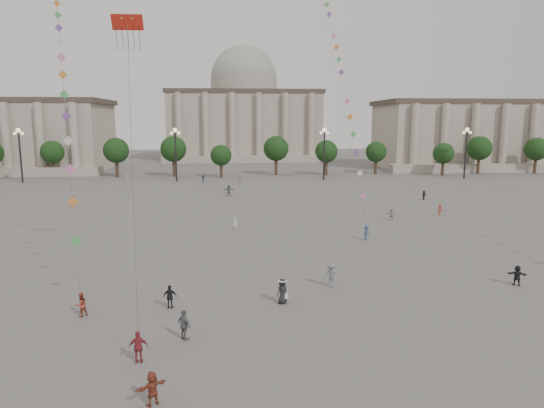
{
  "coord_description": "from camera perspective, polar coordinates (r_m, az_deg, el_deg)",
  "views": [
    {
      "loc": [
        -3.28,
        -28.22,
        12.08
      ],
      "look_at": [
        -0.17,
        12.0,
        5.12
      ],
      "focal_mm": 32.0,
      "sensor_mm": 36.0,
      "label": 1
    }
  ],
  "objects": [
    {
      "name": "hat_person",
      "position": [
        32.82,
        1.24,
        -10.14
      ],
      "size": [
        0.99,
        0.95,
        1.7
      ],
      "color": "black",
      "rests_on": "ground"
    },
    {
      "name": "lamp_post_far_west",
      "position": [
        106.82,
        -27.58,
        6.16
      ],
      "size": [
        2.0,
        0.9,
        10.65
      ],
      "color": "#262628",
      "rests_on": "ground"
    },
    {
      "name": "person_crowd_4",
      "position": [
        96.63,
        -3.76,
        3.12
      ],
      "size": [
        1.55,
        1.51,
        1.77
      ],
      "primitive_type": "imported",
      "rotation": [
        0.0,
        0.0,
        3.9
      ],
      "color": "beige",
      "rests_on": "ground"
    },
    {
      "name": "person_crowd_13",
      "position": [
        54.0,
        -4.4,
        -2.36
      ],
      "size": [
        0.64,
        0.55,
        1.48
      ],
      "primitive_type": "imported",
      "rotation": [
        0.0,
        0.0,
        2.69
      ],
      "color": "silver",
      "rests_on": "ground"
    },
    {
      "name": "person_crowd_10",
      "position": [
        99.17,
        -16.77,
        2.88
      ],
      "size": [
        0.65,
        0.74,
        1.71
      ],
      "primitive_type": "imported",
      "rotation": [
        0.0,
        0.0,
        2.05
      ],
      "color": "beige",
      "rests_on": "ground"
    },
    {
      "name": "hall_east",
      "position": [
        145.1,
        28.48,
        7.18
      ],
      "size": [
        84.0,
        26.22,
        17.2
      ],
      "color": "#A5998A",
      "rests_on": "ground"
    },
    {
      "name": "tourist_2",
      "position": [
        22.77,
        -13.9,
        -20.31
      ],
      "size": [
        1.42,
        1.17,
        1.53
      ],
      "primitive_type": "imported",
      "rotation": [
        0.0,
        0.0,
        3.74
      ],
      "color": "brown",
      "rests_on": "ground"
    },
    {
      "name": "kite_flyer_0",
      "position": [
        32.99,
        -21.55,
        -10.96
      ],
      "size": [
        0.95,
        0.95,
        1.55
      ],
      "primitive_type": "imported",
      "rotation": [
        0.0,
        0.0,
        3.93
      ],
      "color": "#993B29",
      "rests_on": "ground"
    },
    {
      "name": "person_crowd_8",
      "position": [
        65.67,
        19.15,
        -0.67
      ],
      "size": [
        1.1,
        0.79,
        1.53
      ],
      "primitive_type": "imported",
      "rotation": [
        0.0,
        0.0,
        0.25
      ],
      "color": "#A0452B",
      "rests_on": "ground"
    },
    {
      "name": "lamp_post_far_east",
      "position": [
        109.55,
        21.89,
        6.62
      ],
      "size": [
        2.0,
        0.9,
        10.65
      ],
      "color": "#262628",
      "rests_on": "ground"
    },
    {
      "name": "dragon_kite",
      "position": [
        37.53,
        -16.6,
        18.52
      ],
      "size": [
        2.35,
        6.9,
        21.93
      ],
      "color": "red",
      "rests_on": "ground"
    },
    {
      "name": "lamp_post_mid_east",
      "position": [
        100.02,
        6.16,
        7.03
      ],
      "size": [
        2.0,
        0.9,
        10.65
      ],
      "color": "#262628",
      "rests_on": "ground"
    },
    {
      "name": "person_crowd_7",
      "position": [
        61.18,
        13.89,
        -1.16
      ],
      "size": [
        1.41,
        0.48,
        1.51
      ],
      "primitive_type": "imported",
      "rotation": [
        0.0,
        0.0,
        3.11
      ],
      "color": "#AFAFAB",
      "rests_on": "ground"
    },
    {
      "name": "lamp_post_mid_west",
      "position": [
        99.03,
        -11.29,
        6.87
      ],
      "size": [
        2.0,
        0.9,
        10.65
      ],
      "color": "#262628",
      "rests_on": "ground"
    },
    {
      "name": "person_crowd_3",
      "position": [
        40.56,
        26.89,
        -7.5
      ],
      "size": [
        1.47,
        1.0,
        1.52
      ],
      "primitive_type": "imported",
      "rotation": [
        0.0,
        0.0,
        2.71
      ],
      "color": "black",
      "rests_on": "ground"
    },
    {
      "name": "kite_flyer_1",
      "position": [
        50.49,
        11.06,
        -3.33
      ],
      "size": [
        1.11,
        1.11,
        1.54
      ],
      "primitive_type": "imported",
      "rotation": [
        0.0,
        0.0,
        0.77
      ],
      "color": "#354B79",
      "rests_on": "ground"
    },
    {
      "name": "tree_row",
      "position": [
        106.48,
        -2.66,
        6.19
      ],
      "size": [
        137.12,
        5.12,
        8.0
      ],
      "color": "#332619",
      "rests_on": "ground"
    },
    {
      "name": "tourist_0",
      "position": [
        26.27,
        -15.42,
        -15.91
      ],
      "size": [
        1.0,
        0.46,
        1.68
      ],
      "primitive_type": "imported",
      "rotation": [
        0.0,
        0.0,
        3.19
      ],
      "color": "maroon",
      "rests_on": "ground"
    },
    {
      "name": "person_crowd_9",
      "position": [
        78.22,
        17.44,
        1.01
      ],
      "size": [
        1.26,
        1.29,
        1.48
      ],
      "primitive_type": "imported",
      "rotation": [
        0.0,
        0.0,
        0.8
      ],
      "color": "black",
      "rests_on": "ground"
    },
    {
      "name": "ground",
      "position": [
        30.87,
        2.09,
        -13.25
      ],
      "size": [
        360.0,
        360.0,
        0.0
      ],
      "primitive_type": "plane",
      "color": "#5E5B59",
      "rests_on": "ground"
    },
    {
      "name": "hall_central",
      "position": [
        157.49,
        -3.28,
        10.56
      ],
      "size": [
        48.3,
        34.3,
        35.5
      ],
      "color": "#A5998A",
      "rests_on": "ground"
    },
    {
      "name": "kite_train_mid",
      "position": [
        73.45,
        6.36,
        22.12
      ],
      "size": [
        1.41,
        43.55,
        65.39
      ],
      "color": "#3F3F3F",
      "rests_on": "ground"
    },
    {
      "name": "person_crowd_12",
      "position": [
        78.94,
        -5.1,
        1.63
      ],
      "size": [
        1.75,
        0.74,
        1.83
      ],
      "primitive_type": "imported",
      "rotation": [
        0.0,
        0.0,
        3.02
      ],
      "color": "slate",
      "rests_on": "ground"
    },
    {
      "name": "person_crowd_2",
      "position": [
        74.33,
        -22.33,
        0.3
      ],
      "size": [
        1.06,
        1.13,
        1.54
      ],
      "primitive_type": "imported",
      "rotation": [
        0.0,
        0.0,
        0.9
      ],
      "color": "maroon",
      "rests_on": "ground"
    },
    {
      "name": "person_crowd_6",
      "position": [
        36.08,
        6.97,
        -8.27
      ],
      "size": [
        1.38,
        1.1,
        1.87
      ],
      "primitive_type": "imported",
      "rotation": [
        0.0,
        0.0,
        5.89
      ],
      "color": "slate",
      "rests_on": "ground"
    },
    {
      "name": "tourist_4",
      "position": [
        32.69,
        -11.9,
        -10.64
      ],
      "size": [
        0.92,
        0.39,
        1.57
      ],
      "primitive_type": "imported",
      "rotation": [
        0.0,
        0.0,
        3.15
      ],
      "color": "black",
      "rests_on": "ground"
    },
    {
      "name": "tourist_3",
      "position": [
        28.14,
        -10.29,
        -13.84
      ],
      "size": [
        1.01,
        1.03,
        1.74
      ],
      "primitive_type": "imported",
      "rotation": [
        0.0,
        0.0,
        2.33
      ],
      "color": "slate",
      "rests_on": "ground"
    },
    {
      "name": "kite_train_west",
      "position": [
        60.73,
        -23.95,
        20.1
      ],
      "size": [
        17.68,
        50.1,
        68.05
      ],
      "color": "#3F3F3F",
      "rests_on": "ground"
    },
    {
      "name": "person_crowd_0",
      "position": [
        97.08,
        -8.1,
        3.03
      ],
      "size": [
        0.96,
        0.94,
        1.62
      ],
      "primitive_type": "imported",
      "rotation": [
        0.0,
        0.0,
        0.75
      ],
      "color": "#335674",
      "rests_on": "ground"
    }
  ]
}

